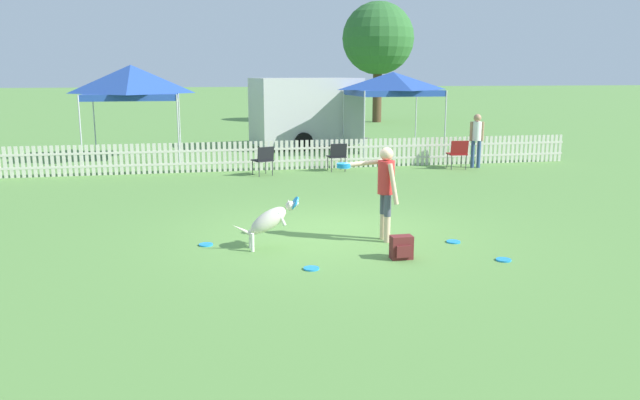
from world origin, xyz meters
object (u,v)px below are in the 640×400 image
(folding_chair_green_right, at_px, (264,158))
(spectator_standing, at_px, (477,135))
(frisbee_near_dog, at_px, (311,268))
(equipment_trailer, at_px, (306,111))
(handler_person, at_px, (383,183))
(folding_chair_center, at_px, (337,155))
(tree_left_grove, at_px, (378,39))
(canopy_tent_main, at_px, (393,84))
(frisbee_far_scatter, at_px, (504,260))
(leaping_dog, at_px, (270,220))
(folding_chair_blue_left, at_px, (458,152))
(canopy_tent_secondary, at_px, (131,82))
(frisbee_near_handler, at_px, (453,242))
(backpack_on_grass, at_px, (402,248))
(frisbee_midfield, at_px, (206,245))

(folding_chair_green_right, height_order, spectator_standing, spectator_standing)
(frisbee_near_dog, xyz_separation_m, equipment_trailer, (2.66, 14.95, 1.36))
(handler_person, relative_size, folding_chair_green_right, 1.96)
(folding_chair_center, xyz_separation_m, tree_left_grove, (6.49, 17.63, 4.21))
(frisbee_near_dog, bearing_deg, folding_chair_green_right, 87.99)
(canopy_tent_main, bearing_deg, frisbee_far_scatter, -100.53)
(leaping_dog, distance_m, folding_chair_blue_left, 9.85)
(spectator_standing, bearing_deg, folding_chair_green_right, 17.71)
(canopy_tent_secondary, bearing_deg, equipment_trailer, 19.99)
(handler_person, bearing_deg, frisbee_near_dog, 129.00)
(frisbee_near_handler, relative_size, equipment_trailer, 0.05)
(handler_person, height_order, backpack_on_grass, handler_person)
(folding_chair_center, bearing_deg, tree_left_grove, -113.96)
(handler_person, height_order, frisbee_near_handler, handler_person)
(leaping_dog, relative_size, backpack_on_grass, 3.06)
(frisbee_far_scatter, relative_size, backpack_on_grass, 0.64)
(leaping_dog, xyz_separation_m, canopy_tent_secondary, (-3.02, 11.50, 2.03))
(folding_chair_center, relative_size, equipment_trailer, 0.17)
(leaping_dog, distance_m, backpack_on_grass, 2.16)
(folding_chair_green_right, xyz_separation_m, spectator_standing, (6.41, 0.20, 0.49))
(handler_person, bearing_deg, spectator_standing, -37.66)
(leaping_dog, distance_m, frisbee_midfield, 1.19)
(spectator_standing, relative_size, equipment_trailer, 0.33)
(frisbee_near_handler, xyz_separation_m, folding_chair_green_right, (-2.32, 7.60, 0.47))
(frisbee_near_handler, bearing_deg, folding_chair_center, 91.09)
(folding_chair_blue_left, distance_m, folding_chair_center, 3.61)
(frisbee_near_dog, distance_m, tree_left_grove, 28.40)
(canopy_tent_secondary, bearing_deg, frisbee_far_scatter, -63.52)
(folding_chair_blue_left, xyz_separation_m, canopy_tent_main, (-0.74, 4.04, 1.92))
(frisbee_near_dog, height_order, tree_left_grove, tree_left_grove)
(tree_left_grove, bearing_deg, spectator_standing, -97.22)
(folding_chair_green_right, bearing_deg, canopy_tent_main, -161.27)
(handler_person, distance_m, canopy_tent_secondary, 12.52)
(handler_person, distance_m, frisbee_far_scatter, 2.31)
(backpack_on_grass, bearing_deg, tree_left_grove, 74.06)
(backpack_on_grass, xyz_separation_m, spectator_standing, (5.26, 8.53, 0.79))
(leaping_dog, xyz_separation_m, frisbee_far_scatter, (3.40, -1.39, -0.46))
(frisbee_midfield, xyz_separation_m, folding_chair_green_right, (1.77, 6.95, 0.47))
(frisbee_far_scatter, relative_size, equipment_trailer, 0.05)
(folding_chair_green_right, bearing_deg, frisbee_near_handler, 86.70)
(frisbee_near_handler, height_order, frisbee_midfield, same)
(folding_chair_center, bearing_deg, equipment_trailer, -95.52)
(handler_person, height_order, leaping_dog, handler_person)
(spectator_standing, bearing_deg, canopy_tent_secondary, -5.31)
(folding_chair_blue_left, xyz_separation_m, folding_chair_green_right, (-5.77, -0.04, -0.03))
(leaping_dog, bearing_deg, frisbee_near_handler, 82.54)
(leaping_dog, height_order, frisbee_midfield, leaping_dog)
(folding_chair_green_right, bearing_deg, canopy_tent_secondary, -68.09)
(frisbee_far_scatter, xyz_separation_m, spectator_standing, (3.76, 8.93, 0.96))
(folding_chair_blue_left, bearing_deg, frisbee_near_handler, 71.77)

